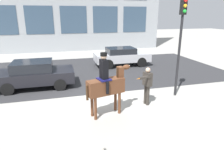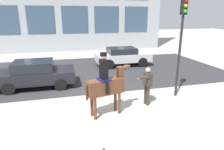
{
  "view_description": "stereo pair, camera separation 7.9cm",
  "coord_description": "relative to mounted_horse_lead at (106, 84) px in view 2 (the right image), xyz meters",
  "views": [
    {
      "loc": [
        -1.63,
        -8.39,
        3.71
      ],
      "look_at": [
        0.35,
        -0.96,
        1.38
      ],
      "focal_mm": 32.0,
      "sensor_mm": 36.0,
      "label": 1
    },
    {
      "loc": [
        -1.55,
        -8.41,
        3.71
      ],
      "look_at": [
        0.35,
        -0.96,
        1.38
      ],
      "focal_mm": 32.0,
      "sensor_mm": 36.0,
      "label": 2
    }
  ],
  "objects": [
    {
      "name": "street_car_near_lane",
      "position": [
        -2.94,
        3.93,
        -0.51
      ],
      "size": [
        3.93,
        1.87,
        1.41
      ],
      "color": "black",
      "rests_on": "ground_plane"
    },
    {
      "name": "traffic_light",
      "position": [
        3.61,
        1.02,
        1.7
      ],
      "size": [
        0.24,
        0.29,
        4.42
      ],
      "color": "black",
      "rests_on": "ground_plane"
    },
    {
      "name": "pedestrian_bystander",
      "position": [
        1.84,
        0.44,
        -0.28
      ],
      "size": [
        0.81,
        0.59,
        1.63
      ],
      "rotation": [
        0.0,
        0.0,
        -2.9
      ],
      "color": "#332D28",
      "rests_on": "ground_plane"
    },
    {
      "name": "street_car_far_lane",
      "position": [
        2.89,
        7.28,
        -0.5
      ],
      "size": [
        4.07,
        1.82,
        1.35
      ],
      "color": "#B7B7BC",
      "rests_on": "ground_plane"
    },
    {
      "name": "road_surface",
      "position": [
        0.03,
        6.35,
        -1.23
      ],
      "size": [
        18.74,
        8.5,
        0.01
      ],
      "color": "#2D2D30",
      "rests_on": "ground_plane"
    },
    {
      "name": "ground_plane",
      "position": [
        0.03,
        1.6,
        -1.24
      ],
      "size": [
        80.0,
        80.0,
        0.0
      ],
      "primitive_type": "plane",
      "color": "#9E9B93"
    },
    {
      "name": "mounted_horse_lead",
      "position": [
        0.0,
        0.0,
        0.0
      ],
      "size": [
        1.81,
        0.77,
        2.43
      ],
      "rotation": [
        0.0,
        0.0,
        0.25
      ],
      "color": "#59331E",
      "rests_on": "ground_plane"
    }
  ]
}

